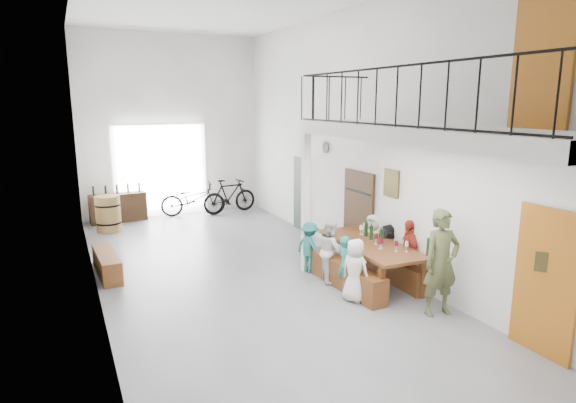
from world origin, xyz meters
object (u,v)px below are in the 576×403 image
bench_inner (345,275)px  bicycle_near (193,199)px  oak_barrel (108,214)px  host_standing (441,263)px  serving_counter (118,208)px  tasting_table (370,247)px  side_bench (107,264)px

bench_inner → bicycle_near: size_ratio=1.12×
oak_barrel → bicycle_near: 2.71m
host_standing → oak_barrel: bearing=126.1°
serving_counter → host_standing: 9.85m
oak_barrel → serving_counter: (0.37, 1.03, -0.08)m
tasting_table → bench_inner: bearing=-168.4°
serving_counter → bicycle_near: (2.20, -0.18, 0.10)m
bench_inner → serving_counter: (-3.28, 7.30, 0.17)m
serving_counter → bench_inner: bearing=-70.1°
tasting_table → side_bench: 5.35m
serving_counter → tasting_table: bearing=-65.9°
bench_inner → side_bench: (-4.03, 2.71, -0.02)m
bench_inner → bicycle_near: (-1.08, 7.12, 0.26)m
bench_inner → oak_barrel: bearing=118.6°
oak_barrel → bicycle_near: (2.57, 0.86, 0.02)m
side_bench → host_standing: size_ratio=0.94×
oak_barrel → serving_counter: 1.10m
side_bench → bicycle_near: size_ratio=0.85×
tasting_table → bench_inner: tasting_table is taller
serving_counter → oak_barrel: bearing=-114.2°
tasting_table → bench_inner: size_ratio=1.17×
side_bench → host_standing: (4.83, -4.36, 0.66)m
tasting_table → bicycle_near: bearing=106.6°
bench_inner → serving_counter: 8.00m
host_standing → bench_inner: bearing=122.5°
tasting_table → host_standing: 1.76m
host_standing → bicycle_near: size_ratio=0.91×
tasting_table → oak_barrel: oak_barrel is taller
tasting_table → bicycle_near: (-1.70, 7.03, -0.19)m
tasting_table → oak_barrel: (-4.27, 6.17, -0.21)m
oak_barrel → serving_counter: bearing=70.2°
bench_inner → side_bench: bearing=144.4°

